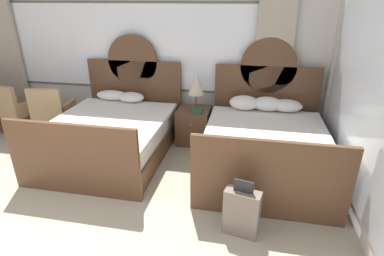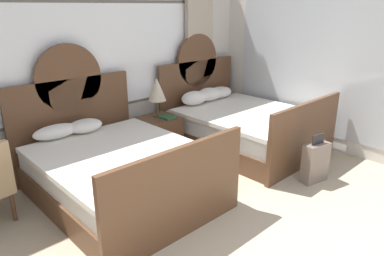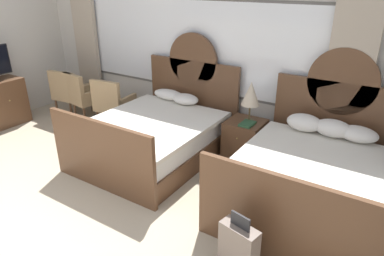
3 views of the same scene
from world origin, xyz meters
TOP-DOWN VIEW (x-y plane):
  - wall_back_window at (0.00, 3.91)m, footprint 6.69×0.22m
  - bed_near_window at (0.08, 2.76)m, footprint 1.71×2.20m
  - bed_near_mirror at (2.40, 2.78)m, footprint 1.71×2.20m
  - nightstand_between_beds at (1.24, 3.42)m, footprint 0.53×0.56m
  - table_lamp_on_nightstand at (1.27, 3.47)m, footprint 0.27×0.27m
  - book_on_nightstand at (1.31, 3.31)m, footprint 0.18×0.26m
  - armchair_by_window_left at (-1.27, 3.21)m, footprint 0.65×0.65m
  - armchair_by_window_centre at (-2.05, 3.21)m, footprint 0.66×0.66m
  - suitcase_on_floor at (2.14, 1.33)m, footprint 0.39×0.23m

SIDE VIEW (x-z plane):
  - suitcase_on_floor at x=2.14m, z-range -0.06..0.59m
  - nightstand_between_beds at x=1.24m, z-range 0.00..0.60m
  - bed_near_window at x=0.08m, z-range -0.51..1.23m
  - bed_near_mirror at x=2.40m, z-range -0.50..1.24m
  - armchair_by_window_left at x=-1.27m, z-range 0.03..0.94m
  - armchair_by_window_centre at x=-2.05m, z-range 0.03..0.94m
  - book_on_nightstand at x=1.31m, z-range 0.60..0.63m
  - table_lamp_on_nightstand at x=1.27m, z-range 0.71..1.31m
  - wall_back_window at x=0.00m, z-range 0.07..2.77m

